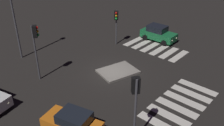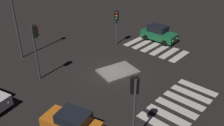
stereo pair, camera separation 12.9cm
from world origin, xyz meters
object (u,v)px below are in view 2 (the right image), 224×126
object	(u,v)px
traffic_island	(118,71)
street_lamp	(12,2)
car_green	(159,34)
traffic_light_west	(36,40)
car_orange	(72,123)
traffic_light_south	(134,95)
traffic_light_north	(117,19)

from	to	relation	value
traffic_island	street_lamp	bearing A→B (deg)	114.76
car_green	traffic_light_west	size ratio (longest dim) A/B	0.86
car_orange	street_lamp	world-z (taller)	street_lamp
car_orange	traffic_light_south	world-z (taller)	traffic_light_south
car_orange	traffic_light_north	distance (m)	14.18
traffic_island	car_green	distance (m)	8.78
traffic_light_north	street_lamp	xyz separation A→B (m)	(-8.75, 4.96, 2.63)
traffic_light_south	car_orange	bearing A→B (deg)	72.69
street_lamp	car_green	bearing A→B (deg)	-31.29
car_green	traffic_light_north	xyz separation A→B (m)	(-4.10, 2.86, 2.06)
street_lamp	traffic_light_west	bearing A→B (deg)	-101.38
car_green	traffic_light_south	distance (m)	16.13
street_lamp	car_orange	bearing A→B (deg)	-105.84
traffic_island	street_lamp	world-z (taller)	street_lamp
car_green	street_lamp	distance (m)	15.75
traffic_light_north	street_lamp	world-z (taller)	street_lamp
car_green	traffic_light_west	distance (m)	14.41
car_orange	traffic_light_south	bearing A→B (deg)	-160.78
traffic_island	traffic_light_south	distance (m)	8.76
car_orange	car_green	xyz separation A→B (m)	(16.24, 4.15, 0.07)
traffic_light_west	traffic_light_south	size ratio (longest dim) A/B	1.09
traffic_island	car_orange	world-z (taller)	car_orange
street_lamp	traffic_light_north	bearing A→B (deg)	-29.52
traffic_island	car_green	bearing A→B (deg)	8.55
car_orange	traffic_island	bearing A→B (deg)	-83.74
traffic_island	car_green	world-z (taller)	car_green
traffic_light_west	traffic_light_south	bearing A→B (deg)	-53.02
car_orange	traffic_light_south	distance (m)	4.51
car_orange	street_lamp	xyz separation A→B (m)	(3.39, 11.96, 4.75)
traffic_light_west	traffic_island	bearing A→B (deg)	0.10
traffic_light_north	traffic_light_west	size ratio (longest dim) A/B	0.80
traffic_light_north	traffic_light_west	xyz separation A→B (m)	(-9.75, 0.02, 0.70)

